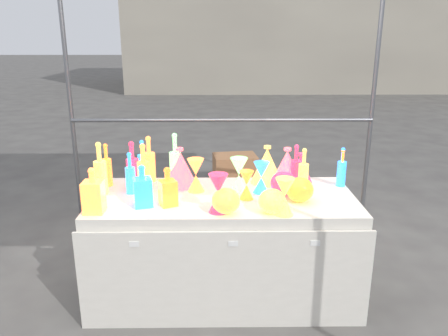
{
  "coord_description": "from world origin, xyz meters",
  "views": [
    {
      "loc": [
        -0.04,
        -2.82,
        1.81
      ],
      "look_at": [
        0.0,
        0.0,
        0.95
      ],
      "focal_mm": 35.0,
      "sensor_mm": 36.0,
      "label": 1
    }
  ],
  "objects_px": {
    "decanter_0": "(93,190)",
    "lampshade_0": "(180,167)",
    "bottle_0": "(149,159)",
    "hourglass_0": "(247,185)",
    "cardboard_box_closed": "(235,170)",
    "globe_0": "(226,202)",
    "display_table": "(224,246)"
  },
  "relations": [
    {
      "from": "decanter_0",
      "to": "lampshade_0",
      "type": "distance_m",
      "value": 0.7
    },
    {
      "from": "bottle_0",
      "to": "hourglass_0",
      "type": "bearing_deg",
      "value": -29.08
    },
    {
      "from": "hourglass_0",
      "to": "lampshade_0",
      "type": "xyz_separation_m",
      "value": [
        -0.47,
        0.27,
        0.05
      ]
    },
    {
      "from": "cardboard_box_closed",
      "to": "globe_0",
      "type": "distance_m",
      "value": 2.78
    },
    {
      "from": "display_table",
      "to": "bottle_0",
      "type": "relative_size",
      "value": 5.3
    },
    {
      "from": "lampshade_0",
      "to": "hourglass_0",
      "type": "bearing_deg",
      "value": -29.59
    },
    {
      "from": "cardboard_box_closed",
      "to": "bottle_0",
      "type": "relative_size",
      "value": 1.51
    },
    {
      "from": "hourglass_0",
      "to": "decanter_0",
      "type": "bearing_deg",
      "value": -167.19
    },
    {
      "from": "decanter_0",
      "to": "globe_0",
      "type": "xyz_separation_m",
      "value": [
        0.82,
        -0.03,
        -0.07
      ]
    },
    {
      "from": "cardboard_box_closed",
      "to": "lampshade_0",
      "type": "bearing_deg",
      "value": -110.15
    },
    {
      "from": "bottle_0",
      "to": "globe_0",
      "type": "relative_size",
      "value": 1.94
    },
    {
      "from": "cardboard_box_closed",
      "to": "globe_0",
      "type": "xyz_separation_m",
      "value": [
        -0.16,
        -2.71,
        0.63
      ]
    },
    {
      "from": "bottle_0",
      "to": "globe_0",
      "type": "xyz_separation_m",
      "value": [
        0.57,
        -0.64,
        -0.1
      ]
    },
    {
      "from": "display_table",
      "to": "bottle_0",
      "type": "height_order",
      "value": "bottle_0"
    },
    {
      "from": "display_table",
      "to": "decanter_0",
      "type": "relative_size",
      "value": 6.32
    },
    {
      "from": "hourglass_0",
      "to": "bottle_0",
      "type": "bearing_deg",
      "value": 150.92
    },
    {
      "from": "hourglass_0",
      "to": "globe_0",
      "type": "bearing_deg",
      "value": -120.28
    },
    {
      "from": "display_table",
      "to": "bottle_0",
      "type": "bearing_deg",
      "value": 148.38
    },
    {
      "from": "display_table",
      "to": "hourglass_0",
      "type": "height_order",
      "value": "hourglass_0"
    },
    {
      "from": "display_table",
      "to": "globe_0",
      "type": "bearing_deg",
      "value": -88.44
    },
    {
      "from": "display_table",
      "to": "globe_0",
      "type": "relative_size",
      "value": 10.27
    },
    {
      "from": "display_table",
      "to": "lampshade_0",
      "type": "height_order",
      "value": "lampshade_0"
    },
    {
      "from": "display_table",
      "to": "decanter_0",
      "type": "height_order",
      "value": "decanter_0"
    },
    {
      "from": "bottle_0",
      "to": "lampshade_0",
      "type": "bearing_deg",
      "value": -27.07
    },
    {
      "from": "hourglass_0",
      "to": "globe_0",
      "type": "distance_m",
      "value": 0.28
    },
    {
      "from": "globe_0",
      "to": "hourglass_0",
      "type": "bearing_deg",
      "value": 59.72
    },
    {
      "from": "cardboard_box_closed",
      "to": "lampshade_0",
      "type": "height_order",
      "value": "lampshade_0"
    },
    {
      "from": "bottle_0",
      "to": "decanter_0",
      "type": "height_order",
      "value": "bottle_0"
    },
    {
      "from": "display_table",
      "to": "lampshade_0",
      "type": "bearing_deg",
      "value": 145.19
    },
    {
      "from": "display_table",
      "to": "hourglass_0",
      "type": "xyz_separation_m",
      "value": [
        0.15,
        -0.05,
        0.47
      ]
    },
    {
      "from": "hourglass_0",
      "to": "display_table",
      "type": "bearing_deg",
      "value": 161.42
    },
    {
      "from": "bottle_0",
      "to": "decanter_0",
      "type": "relative_size",
      "value": 1.19
    }
  ]
}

